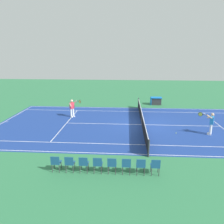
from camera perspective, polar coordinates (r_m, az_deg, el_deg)
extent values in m
plane|color=#2D7247|center=(18.32, 7.84, -3.32)|extent=(60.00, 60.00, 0.00)
cube|color=navy|center=(18.32, 7.84, -3.31)|extent=(24.20, 11.40, 0.00)
cube|color=white|center=(21.11, -26.40, -2.28)|extent=(0.05, 11.00, 0.01)
cube|color=white|center=(23.59, 6.98, 1.00)|extent=(23.80, 0.05, 0.01)
cube|color=white|center=(13.25, 9.40, -10.98)|extent=(23.80, 0.05, 0.01)
cube|color=white|center=(22.25, 7.16, 0.10)|extent=(23.80, 0.05, 0.01)
cube|color=white|center=(14.50, 8.90, -8.54)|extent=(23.80, 0.05, 0.01)
cube|color=white|center=(18.96, -11.85, -2.84)|extent=(0.05, 8.22, 0.01)
cube|color=white|center=(19.84, 26.64, -3.38)|extent=(0.05, 8.22, 0.01)
cube|color=white|center=(18.32, 7.84, -3.30)|extent=(12.80, 0.05, 0.01)
cube|color=white|center=(21.03, -26.05, -2.30)|extent=(0.30, 0.05, 0.01)
cylinder|color=#2D2D33|center=(23.75, 6.98, 2.43)|extent=(0.10, 0.10, 1.08)
cylinder|color=#2D2D33|center=(12.75, 9.63, -9.42)|extent=(0.10, 0.10, 1.08)
cube|color=black|center=(18.19, 7.89, -2.00)|extent=(0.02, 11.60, 0.88)
cube|color=white|center=(18.04, 7.95, -0.46)|extent=(0.04, 11.60, 0.06)
cube|color=white|center=(18.19, 7.89, -2.00)|extent=(0.04, 0.06, 0.88)
cylinder|color=white|center=(20.45, -10.70, -0.13)|extent=(0.15, 0.15, 0.74)
cube|color=white|center=(20.52, -10.55, -1.25)|extent=(0.28, 0.27, 0.09)
cylinder|color=white|center=(20.58, -10.15, 0.00)|extent=(0.15, 0.15, 0.74)
cube|color=white|center=(20.64, -10.00, -1.11)|extent=(0.28, 0.27, 0.09)
cube|color=#E03342|center=(20.36, -10.51, 1.70)|extent=(0.43, 0.44, 0.56)
sphere|color=beige|center=(20.26, -10.57, 2.90)|extent=(0.23, 0.23, 0.23)
cylinder|color=beige|center=(20.03, -10.90, 1.84)|extent=(0.28, 0.40, 0.26)
cylinder|color=beige|center=(20.29, -9.62, 2.66)|extent=(0.42, 0.24, 0.30)
cylinder|color=#232326|center=(20.05, -8.97, 2.86)|extent=(0.23, 0.21, 0.04)
torus|color=#232326|center=(19.83, -8.48, 2.73)|extent=(0.25, 0.22, 0.31)
cylinder|color=#C6D84C|center=(19.83, -8.48, 2.73)|extent=(0.21, 0.18, 0.27)
cylinder|color=white|center=(17.55, 24.60, -3.93)|extent=(0.15, 0.15, 0.74)
cube|color=white|center=(17.68, 24.26, -5.15)|extent=(0.30, 0.22, 0.09)
cylinder|color=white|center=(17.32, 24.53, -4.17)|extent=(0.15, 0.15, 0.74)
cube|color=white|center=(17.46, 24.18, -5.40)|extent=(0.30, 0.22, 0.09)
cube|color=#2884D1|center=(17.24, 24.81, -2.01)|extent=(0.38, 0.45, 0.56)
sphere|color=#DBAA84|center=(17.13, 24.97, -0.62)|extent=(0.23, 0.23, 0.23)
cylinder|color=#DBAA84|center=(17.49, 24.37, -1.29)|extent=(0.36, 0.35, 0.26)
cylinder|color=#DBAA84|center=(16.90, 24.26, -1.12)|extent=(0.42, 0.14, 0.30)
cylinder|color=#232326|center=(16.84, 23.22, -0.67)|extent=(0.27, 0.15, 0.04)
torus|color=#232326|center=(16.86, 22.24, -0.54)|extent=(0.29, 0.16, 0.31)
cylinder|color=#C6D84C|center=(16.86, 22.24, -0.54)|extent=(0.25, 0.12, 0.27)
sphere|color=#CCE01E|center=(16.95, 16.52, -5.30)|extent=(0.07, 0.07, 0.07)
cylinder|color=#38383D|center=(11.44, 10.17, -14.34)|extent=(0.04, 0.04, 0.44)
cylinder|color=#38383D|center=(11.49, 12.01, -14.31)|extent=(0.04, 0.04, 0.44)
cylinder|color=#38383D|center=(11.13, 10.37, -15.26)|extent=(0.04, 0.04, 0.44)
cylinder|color=#38383D|center=(11.18, 12.27, -15.22)|extent=(0.04, 0.04, 0.44)
cube|color=navy|center=(11.19, 11.27, -13.71)|extent=(0.44, 0.44, 0.04)
cube|color=navy|center=(10.91, 11.47, -13.21)|extent=(0.44, 0.04, 0.40)
cylinder|color=#38383D|center=(11.38, 6.51, -14.35)|extent=(0.04, 0.04, 0.44)
cylinder|color=#38383D|center=(11.41, 8.38, -14.35)|extent=(0.04, 0.04, 0.44)
cylinder|color=#38383D|center=(11.07, 6.59, -15.27)|extent=(0.04, 0.04, 0.44)
cylinder|color=#38383D|center=(11.10, 8.52, -15.27)|extent=(0.04, 0.04, 0.44)
cube|color=navy|center=(11.12, 7.55, -13.74)|extent=(0.44, 0.44, 0.04)
cube|color=navy|center=(10.84, 7.65, -13.24)|extent=(0.44, 0.04, 0.40)
cylinder|color=#38383D|center=(11.37, 2.83, -14.30)|extent=(0.04, 0.04, 0.44)
cylinder|color=#38383D|center=(11.37, 4.70, -14.33)|extent=(0.04, 0.04, 0.44)
cylinder|color=#38383D|center=(11.06, 2.79, -15.22)|extent=(0.04, 0.04, 0.44)
cylinder|color=#38383D|center=(11.06, 4.73, -15.26)|extent=(0.04, 0.04, 0.44)
cube|color=navy|center=(11.09, 3.78, -13.70)|extent=(0.44, 0.44, 0.04)
cube|color=navy|center=(10.81, 3.80, -13.20)|extent=(0.44, 0.04, 0.40)
cylinder|color=#38383D|center=(11.40, -0.85, -14.19)|extent=(0.04, 0.04, 0.44)
cylinder|color=#38383D|center=(11.38, 1.02, -14.25)|extent=(0.04, 0.04, 0.44)
cylinder|color=#38383D|center=(11.09, -1.00, -15.11)|extent=(0.04, 0.04, 0.44)
cylinder|color=#38383D|center=(11.07, 0.92, -15.18)|extent=(0.04, 0.04, 0.44)
cube|color=navy|center=(11.11, 0.02, -13.61)|extent=(0.44, 0.44, 0.04)
cube|color=navy|center=(10.83, -0.05, -13.11)|extent=(0.44, 0.04, 0.40)
cylinder|color=#38383D|center=(11.47, -4.48, -14.04)|extent=(0.04, 0.04, 0.44)
cylinder|color=#38383D|center=(11.43, -2.64, -14.12)|extent=(0.04, 0.04, 0.44)
cylinder|color=#38383D|center=(11.16, -4.76, -14.94)|extent=(0.04, 0.04, 0.44)
cylinder|color=#38383D|center=(11.12, -2.86, -15.04)|extent=(0.04, 0.04, 0.44)
cube|color=navy|center=(11.17, -3.71, -13.46)|extent=(0.44, 0.44, 0.04)
cube|color=navy|center=(10.89, -3.87, -12.96)|extent=(0.44, 0.04, 0.40)
cylinder|color=#38383D|center=(11.59, -8.06, -13.83)|extent=(0.04, 0.04, 0.44)
cylinder|color=#38383D|center=(11.52, -6.25, -13.94)|extent=(0.04, 0.04, 0.44)
cylinder|color=#38383D|center=(11.28, -8.44, -14.71)|extent=(0.04, 0.04, 0.44)
cylinder|color=#38383D|center=(11.22, -6.58, -14.83)|extent=(0.04, 0.04, 0.44)
cube|color=navy|center=(11.28, -7.37, -13.27)|extent=(0.44, 0.44, 0.04)
cube|color=navy|center=(11.01, -7.62, -12.76)|extent=(0.44, 0.04, 0.40)
cylinder|color=#38383D|center=(11.74, -11.54, -13.57)|extent=(0.04, 0.04, 0.44)
cylinder|color=#38383D|center=(11.66, -9.78, -13.71)|extent=(0.04, 0.04, 0.44)
cylinder|color=#38383D|center=(11.44, -12.02, -14.43)|extent=(0.04, 0.04, 0.44)
cylinder|color=#38383D|center=(11.36, -10.21, -14.58)|extent=(0.04, 0.04, 0.44)
cube|color=navy|center=(11.43, -10.95, -13.02)|extent=(0.44, 0.44, 0.04)
cube|color=navy|center=(11.16, -11.27, -12.51)|extent=(0.44, 0.04, 0.40)
cylinder|color=#38383D|center=(11.94, -14.91, -13.28)|extent=(0.04, 0.04, 0.44)
cylinder|color=#38383D|center=(11.84, -13.21, -13.43)|extent=(0.04, 0.04, 0.44)
cylinder|color=#38383D|center=(11.65, -15.48, -14.11)|extent=(0.04, 0.04, 0.44)
cylinder|color=#38383D|center=(11.54, -13.74, -14.28)|extent=(0.04, 0.04, 0.44)
cube|color=navy|center=(11.63, -14.42, -12.74)|extent=(0.44, 0.44, 0.04)
cube|color=navy|center=(11.36, -14.81, -12.22)|extent=(0.44, 0.04, 0.40)
cube|color=#2D2D33|center=(25.50, 11.54, 2.81)|extent=(1.10, 0.70, 0.80)
cube|color=blue|center=(25.42, 11.59, 3.74)|extent=(1.24, 0.84, 0.06)
cube|color=blue|center=(25.43, 10.20, 2.89)|extent=(0.06, 0.84, 0.84)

